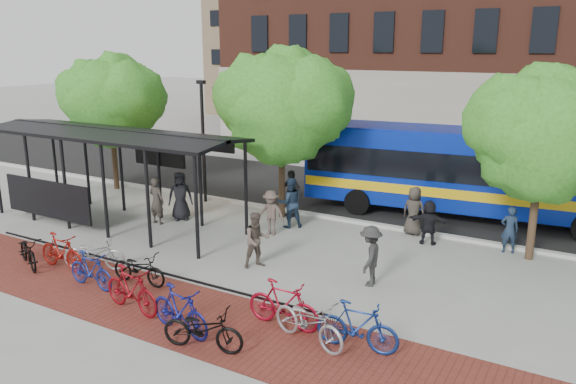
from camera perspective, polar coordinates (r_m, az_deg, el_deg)
The scene contains 32 objects.
ground at distance 17.86m, azimuth 2.28°, elevation -6.63°, with size 160.00×160.00×0.00m, color #9E9E99.
asphalt_street at distance 24.89m, azimuth 10.91°, elevation -0.73°, with size 160.00×8.00×0.01m, color black.
curb at distance 21.27m, azimuth 7.32°, elevation -3.06°, with size 160.00×0.25×0.12m, color #B7B7B2.
brick_strip at distance 15.21m, azimuth -13.66°, elevation -10.98°, with size 24.00×3.00×0.01m, color maroon.
bike_rack_rail at distance 16.63m, azimuth -14.81°, elevation -8.79°, with size 12.00×0.05×0.95m, color black.
bus_shelter at distance 21.61m, azimuth -17.77°, elevation 4.67°, with size 10.60×3.07×3.60m.
tree_a at distance 26.80m, azimuth -17.44°, elevation 9.16°, with size 4.90×4.00×6.18m.
tree_b at distance 21.09m, azimuth -0.36°, elevation 9.13°, with size 5.15×4.20×6.47m.
tree_c at distance 18.34m, azimuth 24.79°, elevation 5.71°, with size 4.66×3.80×5.92m.
lamp_post_left at distance 23.82m, azimuth -8.62°, elevation 5.44°, with size 0.35×0.20×5.12m.
bus at distance 22.50m, azimuth 18.11°, elevation 2.31°, with size 12.85×4.03×3.41m.
bike_0 at distance 18.69m, azimuth -24.90°, elevation -5.48°, with size 0.64×1.84×0.97m, color black.
bike_1 at distance 18.07m, azimuth -22.04°, elevation -5.63°, with size 0.52×1.83×1.10m, color maroon.
bike_2 at distance 17.73m, azimuth -19.09°, elevation -5.90°, with size 0.66×1.91×1.00m, color #A3A3A5.
bike_3 at distance 16.45m, azimuth -19.41°, elevation -7.50°, with size 0.48×1.70×1.02m, color navy.
bike_4 at distance 16.32m, azimuth -14.89°, elevation -7.49°, with size 0.62×1.77×0.93m, color black.
bike_5 at distance 14.71m, azimuth -15.65°, elevation -9.52°, with size 0.55×1.96×1.18m, color maroon.
bike_7 at distance 13.42m, azimuth -10.92°, elevation -11.71°, with size 0.54×1.91×1.15m, color navy.
bike_8 at distance 12.70m, azimuth -8.64°, elevation -13.59°, with size 0.66×1.89×0.99m, color black.
bike_9 at distance 13.45m, azimuth -0.48°, elevation -11.35°, with size 0.54×1.92×1.15m, color maroon.
bike_10 at distance 12.81m, azimuth 2.12°, elevation -13.00°, with size 0.71×2.03×1.06m, color #969698.
bike_11 at distance 12.62m, azimuth 7.05°, elevation -13.40°, with size 0.53×1.87×1.12m, color navy.
pedestrian_0 at distance 21.77m, azimuth -10.88°, elevation -0.38°, with size 0.92×0.60×1.88m, color black.
pedestrian_1 at distance 21.46m, azimuth -13.21°, elevation -0.85°, with size 0.65×0.43×1.79m, color #38322D.
pedestrian_2 at distance 20.48m, azimuth 0.21°, elevation -1.08°, with size 0.91×0.71×1.86m, color #1F3149.
pedestrian_3 at distance 19.69m, azimuth -1.76°, elevation -2.13°, with size 1.04×0.60×1.61m, color brown.
pedestrian_4 at distance 21.86m, azimuth 0.33°, elevation -0.12°, with size 1.07×0.45×1.83m, color #2B2B2B.
pedestrian_5 at distance 19.35m, azimuth 14.11°, elevation -3.00°, with size 1.41×0.45×1.52m, color black.
pedestrian_6 at distance 20.18m, azimuth 12.67°, elevation -1.88°, with size 0.84×0.55×1.73m, color #37312C.
pedestrian_7 at distance 19.35m, azimuth 21.59°, elevation -3.58°, with size 0.56×0.37×1.55m, color #1C2B42.
pedestrian_8 at distance 16.84m, azimuth -3.17°, elevation -4.89°, with size 0.83×0.65×1.71m, color brown.
pedestrian_9 at distance 15.74m, azimuth 8.37°, elevation -6.44°, with size 1.11×0.64×1.71m, color #2B2B2B.
Camera 1 is at (7.71, -14.76, 6.46)m, focal length 35.00 mm.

